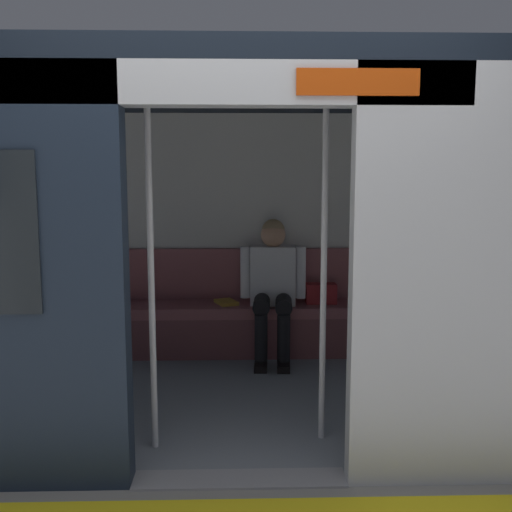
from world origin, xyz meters
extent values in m
plane|color=gray|center=(0.00, 0.00, 0.00)|extent=(60.00, 60.00, 0.00)
cube|color=silver|center=(-1.08, 0.02, 1.03)|extent=(1.08, 0.12, 2.06)
cube|color=black|center=(-1.08, 0.03, 1.28)|extent=(0.60, 0.02, 0.55)
cube|color=silver|center=(0.00, 0.00, 1.96)|extent=(2.17, 0.16, 0.20)
cube|color=#BF3F0C|center=(-0.54, 0.09, 1.96)|extent=(0.56, 0.02, 0.12)
cube|color=black|center=(0.00, -1.23, 2.12)|extent=(6.40, 2.61, 0.12)
cube|color=slate|center=(0.00, -1.23, 0.00)|extent=(6.08, 2.45, 0.01)
cube|color=silver|center=(0.00, -2.45, 1.03)|extent=(6.08, 0.10, 2.06)
cube|color=#935156|center=(0.00, -2.39, 0.66)|extent=(3.52, 0.06, 0.45)
cube|color=white|center=(0.00, -1.23, 2.03)|extent=(4.48, 0.16, 0.03)
cube|color=gray|center=(0.00, 0.00, 0.01)|extent=(1.08, 0.19, 0.01)
cube|color=#935156|center=(0.00, -2.17, 0.39)|extent=(3.32, 0.44, 0.09)
cube|color=brown|center=(0.00, -1.97, 0.17)|extent=(3.32, 0.04, 0.35)
cube|color=silver|center=(-0.29, -2.15, 0.69)|extent=(0.39, 0.24, 0.50)
sphere|color=tan|center=(-0.29, -2.15, 1.03)|extent=(0.21, 0.21, 0.21)
sphere|color=#997F59|center=(-0.29, -2.16, 1.07)|extent=(0.19, 0.19, 0.19)
cylinder|color=silver|center=(-0.52, -2.11, 0.72)|extent=(0.08, 0.08, 0.44)
cylinder|color=silver|center=(-0.05, -2.14, 0.72)|extent=(0.08, 0.08, 0.44)
cylinder|color=black|center=(-0.37, -1.95, 0.49)|extent=(0.16, 0.41, 0.14)
cylinder|color=black|center=(-0.19, -1.96, 0.49)|extent=(0.16, 0.41, 0.14)
cylinder|color=black|center=(-0.35, -1.75, 0.24)|extent=(0.10, 0.10, 0.40)
cylinder|color=black|center=(-0.17, -1.76, 0.24)|extent=(0.10, 0.10, 0.40)
cube|color=black|center=(-0.35, -1.70, 0.03)|extent=(0.11, 0.23, 0.06)
cube|color=black|center=(-0.17, -1.71, 0.03)|extent=(0.11, 0.23, 0.06)
cube|color=maroon|center=(-0.70, -2.17, 0.52)|extent=(0.26, 0.14, 0.17)
cube|color=maroon|center=(-0.70, -2.09, 0.51)|extent=(0.02, 0.01, 0.14)
cube|color=gold|center=(0.11, -2.16, 0.45)|extent=(0.22, 0.26, 0.03)
cylinder|color=silver|center=(0.48, -0.39, 1.02)|extent=(0.04, 0.04, 2.04)
cylinder|color=silver|center=(-0.48, -0.48, 1.02)|extent=(0.04, 0.04, 2.04)
camera|label=1|loc=(0.00, 2.85, 1.56)|focal=41.92mm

